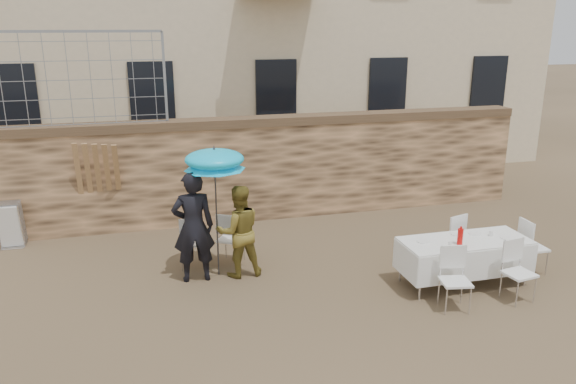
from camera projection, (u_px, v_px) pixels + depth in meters
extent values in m
plane|color=brown|center=(301.00, 335.00, 7.77)|extent=(80.00, 80.00, 0.00)
cube|color=#8C6846|center=(237.00, 171.00, 12.09)|extent=(13.00, 0.50, 2.20)
imported|color=black|center=(193.00, 227.00, 9.19)|extent=(0.69, 0.45, 1.89)
imported|color=olive|center=(239.00, 231.00, 9.41)|extent=(0.81, 0.64, 1.59)
cylinder|color=#3F3F44|center=(217.00, 223.00, 9.38)|extent=(0.03, 0.03, 1.87)
cone|color=#0AC1F5|center=(215.00, 163.00, 9.08)|extent=(1.01, 1.01, 0.22)
cube|color=white|center=(465.00, 241.00, 9.10)|extent=(2.10, 0.85, 0.05)
cylinder|color=silver|center=(421.00, 278.00, 8.66)|extent=(0.04, 0.04, 0.74)
cylinder|color=silver|center=(527.00, 265.00, 9.13)|extent=(0.04, 0.04, 0.74)
cylinder|color=silver|center=(401.00, 261.00, 9.30)|extent=(0.04, 0.04, 0.74)
cylinder|color=silver|center=(501.00, 249.00, 9.76)|extent=(0.04, 0.04, 0.74)
cylinder|color=red|center=(460.00, 237.00, 8.87)|extent=(0.09, 0.09, 0.26)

